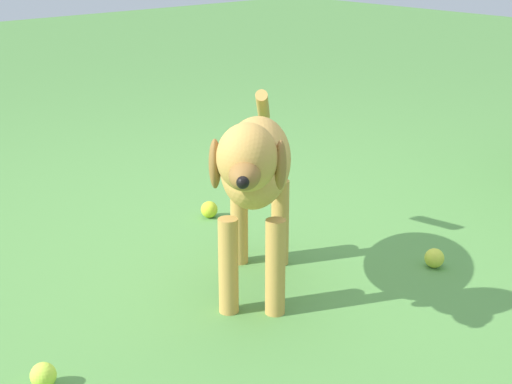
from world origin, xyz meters
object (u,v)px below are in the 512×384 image
Objects in this scene: tennis_ball_0 at (43,375)px; tennis_ball_2 at (209,209)px; tennis_ball_1 at (434,258)px; dog at (255,169)px.

tennis_ball_0 is 1.23m from tennis_ball_2.
tennis_ball_0 is at bearing -9.35° from tennis_ball_1.
dog reaches higher than tennis_ball_2.
tennis_ball_0 and tennis_ball_2 have the same top height.
tennis_ball_0 is (0.74, 0.04, -0.37)m from dog.
dog reaches higher than tennis_ball_1.
dog is at bearing 63.52° from tennis_ball_2.
dog is 10.38× the size of tennis_ball_1.
dog is 0.78m from tennis_ball_2.
tennis_ball_2 is (-0.30, -0.61, -0.37)m from dog.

